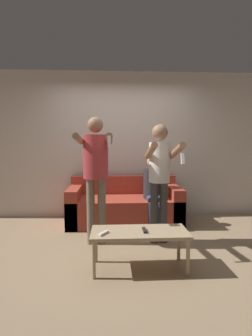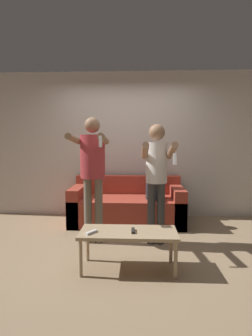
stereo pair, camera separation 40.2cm
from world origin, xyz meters
name	(u,v)px [view 2 (the right image)]	position (x,y,z in m)	size (l,w,h in m)	color
ground_plane	(123,247)	(0.00, 0.00, 0.00)	(14.00, 14.00, 0.00)	#937A5B
wall_back	(127,145)	(0.00, 1.58, 1.35)	(6.40, 0.06, 2.70)	beige
couch	(127,206)	(0.02, 1.10, 0.28)	(1.92, 0.88, 0.79)	#9E3828
person_standing_left	(93,164)	(-0.42, 0.15, 1.10)	(0.46, 0.74, 1.74)	#6B6051
person_standing_right	(157,171)	(0.45, 0.14, 1.02)	(0.41, 0.75, 1.64)	#383838
person_seated	(156,187)	(0.49, 0.91, 0.66)	(0.32, 0.54, 1.18)	#282D47
coffee_table	(128,235)	(0.10, -0.60, 0.39)	(1.06, 0.46, 0.43)	tan
remote_near	(91,232)	(-0.30, -0.69, 0.45)	(0.11, 0.14, 0.02)	white
remote_far	(133,231)	(0.15, -0.62, 0.45)	(0.04, 0.15, 0.02)	black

